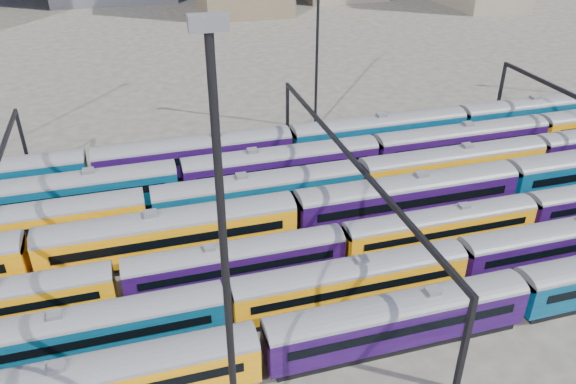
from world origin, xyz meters
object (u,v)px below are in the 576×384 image
object	(u,v)px
rake_0	(398,316)
rake_2	(343,241)
rake_1	(461,257)
mast_2	(226,282)

from	to	relation	value
rake_0	rake_2	xyz separation A→B (m)	(-0.27, 10.00, -0.17)
rake_1	rake_2	distance (m)	9.72
mast_2	rake_0	bearing A→B (deg)	28.35
rake_2	mast_2	distance (m)	24.18
rake_0	rake_1	distance (m)	9.49
rake_0	rake_2	size ratio (longest dim) A/B	1.25
rake_2	rake_0	bearing A→B (deg)	-88.45
rake_0	mast_2	bearing A→B (deg)	-151.65
rake_1	mast_2	xyz separation A→B (m)	(-21.04, -12.00, 11.49)
rake_0	mast_2	world-z (taller)	mast_2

